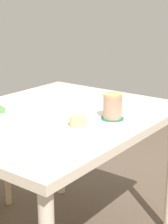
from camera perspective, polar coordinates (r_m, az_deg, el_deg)
name	(u,v)px	position (r m, az deg, el deg)	size (l,w,h in m)	color
dining_table	(55,130)	(1.72, -4.47, -2.78)	(1.07, 0.87, 0.73)	beige
placemat	(92,125)	(1.53, 1.20, -1.98)	(0.40, 0.35, 0.00)	silver
pastry_plate	(78,127)	(1.48, -0.95, -2.34)	(0.17, 0.17, 0.01)	silver
pastry	(78,121)	(1.47, -0.96, -1.41)	(0.07, 0.07, 0.04)	#E5BC7F
coffee_coaster	(112,118)	(1.60, 4.33, -0.97)	(0.10, 0.10, 0.01)	#196B4C
coffee_mug	(113,106)	(1.59, 4.42, 0.95)	(0.11, 0.08, 0.11)	tan
teaspoon	(131,127)	(1.50, 7.22, -2.30)	(0.01, 0.01, 0.13)	silver
paper_napkin	(122,107)	(1.80, 5.82, 0.77)	(0.15, 0.15, 0.00)	silver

